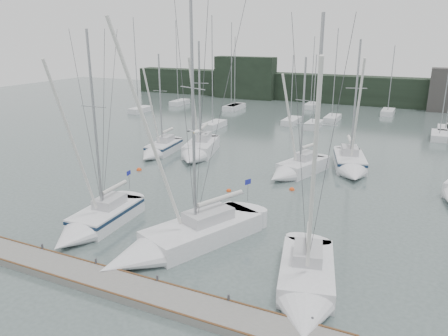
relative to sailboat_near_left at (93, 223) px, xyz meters
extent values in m
plane|color=#4C5C59|center=(5.55, 0.27, -0.54)|extent=(160.00, 160.00, 0.00)
cube|color=slate|center=(5.55, -4.73, -0.34)|extent=(24.00, 2.00, 0.40)
cube|color=black|center=(5.55, 62.27, 1.96)|extent=(90.00, 4.00, 5.00)
cube|color=black|center=(-14.45, 60.27, 3.46)|extent=(12.00, 3.00, 8.00)
cube|color=silver|center=(-11.11, 46.90, -0.19)|extent=(1.80, 4.50, 0.90)
cylinder|color=gray|center=(-11.11, 46.40, 6.87)|extent=(0.12, 0.12, 13.22)
cube|color=silver|center=(-21.99, 47.78, -0.19)|extent=(1.80, 4.50, 0.90)
cylinder|color=gray|center=(-21.99, 47.28, 7.08)|extent=(0.12, 0.12, 13.66)
cube|color=silver|center=(13.09, 53.33, -0.19)|extent=(1.80, 4.50, 0.90)
cylinder|color=gray|center=(13.09, 52.83, 5.19)|extent=(0.12, 0.12, 9.86)
cube|color=silver|center=(-23.79, 38.31, -0.19)|extent=(1.80, 4.50, 0.90)
cylinder|color=gray|center=(-23.79, 37.81, 7.22)|extent=(0.12, 0.12, 13.93)
cube|color=silver|center=(-10.81, 47.64, -0.19)|extent=(1.80, 4.50, 0.90)
cylinder|color=gray|center=(-10.81, 47.14, 5.78)|extent=(0.12, 0.12, 11.06)
cube|color=silver|center=(1.40, 39.69, -0.19)|extent=(1.80, 4.50, 0.90)
cylinder|color=gray|center=(1.40, 39.19, 4.64)|extent=(0.12, 0.12, 8.76)
cube|color=silver|center=(4.88, 38.41, -0.19)|extent=(1.80, 4.50, 0.90)
cylinder|color=gray|center=(4.88, 37.91, 4.73)|extent=(0.12, 0.12, 8.95)
cube|color=silver|center=(-7.39, 32.61, -0.19)|extent=(1.80, 4.50, 0.90)
cylinder|color=gray|center=(-7.39, 32.11, 7.15)|extent=(0.12, 0.12, 13.80)
cube|color=silver|center=(20.49, 38.51, -0.19)|extent=(1.80, 4.50, 0.90)
cylinder|color=gray|center=(20.49, 38.01, 5.55)|extent=(0.12, 0.12, 10.59)
cube|color=silver|center=(0.48, 54.47, -0.19)|extent=(1.80, 4.50, 0.90)
cylinder|color=gray|center=(0.48, 53.97, 5.80)|extent=(0.12, 0.12, 11.09)
cube|color=silver|center=(21.18, 42.22, -0.19)|extent=(1.80, 4.50, 0.90)
cube|color=silver|center=(6.27, 44.14, -0.19)|extent=(1.80, 4.50, 0.90)
cylinder|color=gray|center=(6.27, 43.64, 6.39)|extent=(0.12, 0.12, 12.27)
cube|color=silver|center=(-0.09, 1.49, -0.14)|extent=(2.95, 5.61, 1.35)
cone|color=silver|center=(0.15, -2.40, -0.14)|extent=(2.75, 2.50, 2.61)
cube|color=#B4B4B9|center=(-0.12, 1.94, 0.85)|extent=(1.57, 2.27, 0.63)
cylinder|color=gray|center=(-0.07, 1.11, 6.35)|extent=(0.16, 0.16, 11.64)
cylinder|color=silver|center=(-0.16, 2.59, 1.66)|extent=(0.42, 2.68, 0.25)
cube|color=#10223B|center=(-0.09, 1.49, 0.31)|extent=(2.97, 5.64, 0.22)
cube|color=#1A2094|center=(-0.28, 4.40, 2.15)|extent=(0.05, 0.49, 0.32)
cube|color=silver|center=(7.07, 2.00, -0.10)|extent=(5.84, 8.15, 1.47)
cone|color=silver|center=(4.95, -2.94, -0.10)|extent=(4.15, 4.20, 3.14)
cube|color=#B4B4B9|center=(7.26, 2.45, 0.98)|extent=(2.77, 3.45, 0.69)
cylinder|color=gray|center=(6.86, 1.50, 7.59)|extent=(0.18, 0.18, 13.92)
cylinder|color=silver|center=(7.66, 3.38, 1.86)|extent=(1.70, 3.49, 0.27)
cube|color=#1A2094|center=(8.62, 5.64, 2.40)|extent=(0.23, 0.49, 0.35)
cube|color=silver|center=(14.26, 0.11, -0.14)|extent=(3.96, 6.13, 1.35)
cone|color=silver|center=(15.22, -3.81, -0.14)|extent=(3.20, 2.99, 2.71)
cube|color=#B4B4B9|center=(14.16, 0.55, 0.85)|extent=(1.98, 2.55, 0.63)
cylinder|color=gray|center=(14.36, -0.28, 6.67)|extent=(0.16, 0.16, 12.26)
cylinder|color=silver|center=(14.00, 1.21, 1.67)|extent=(0.90, 2.74, 0.25)
cube|color=maroon|center=(13.55, 3.03, 2.16)|extent=(0.13, 0.48, 0.32)
cube|color=silver|center=(-6.61, 18.79, -0.14)|extent=(2.77, 5.15, 1.36)
cone|color=silver|center=(-6.24, 15.28, -0.14)|extent=(2.48, 2.34, 2.26)
cube|color=#B4B4B9|center=(-6.66, 19.24, 0.86)|extent=(1.45, 2.09, 0.63)
cylinder|color=gray|center=(-6.58, 18.44, 5.21)|extent=(0.16, 0.16, 9.34)
cylinder|color=silver|center=(-6.72, 19.77, 1.67)|extent=(0.51, 2.42, 0.25)
cube|color=#10223B|center=(-6.61, 18.79, 0.32)|extent=(2.80, 5.17, 0.23)
cube|color=silver|center=(-2.75, 20.21, -0.05)|extent=(4.13, 6.50, 1.65)
cone|color=silver|center=(-1.70, 16.05, -0.05)|extent=(3.29, 3.17, 2.75)
cube|color=#B4B4B9|center=(-2.88, 20.75, 1.16)|extent=(2.05, 2.70, 0.77)
cylinder|color=gray|center=(-2.64, 19.80, 5.96)|extent=(0.20, 0.20, 10.36)
cylinder|color=silver|center=(-3.04, 21.38, 2.15)|extent=(1.02, 2.92, 0.31)
cube|color=silver|center=(8.99, 18.11, -0.10)|extent=(3.83, 5.55, 1.48)
cone|color=silver|center=(7.87, 14.68, -0.10)|extent=(2.93, 2.80, 2.37)
cube|color=#B4B4B9|center=(9.14, 18.58, 0.99)|extent=(1.87, 2.33, 0.69)
cylinder|color=gray|center=(8.88, 17.77, 5.30)|extent=(0.18, 0.18, 9.31)
cylinder|color=silver|center=(9.31, 19.07, 1.88)|extent=(1.03, 2.44, 0.28)
cube|color=silver|center=(12.65, 21.68, -0.08)|extent=(4.07, 6.14, 1.54)
cone|color=silver|center=(13.72, 17.80, -0.08)|extent=(3.22, 3.04, 2.67)
cube|color=#B4B4B9|center=(12.52, 22.18, 1.05)|extent=(2.01, 2.56, 0.72)
cylinder|color=gray|center=(12.76, 21.29, 6.05)|extent=(0.18, 0.18, 10.71)
cylinder|color=silver|center=(12.36, 22.77, 1.97)|extent=(1.01, 2.73, 0.29)
cube|color=#10223B|center=(12.65, 21.68, 0.43)|extent=(4.10, 6.16, 0.26)
sphere|color=#E24714|center=(4.90, 10.68, -0.54)|extent=(0.42, 0.42, 0.42)
sphere|color=#E24714|center=(9.51, 13.19, -0.54)|extent=(0.46, 0.46, 0.46)
sphere|color=#E24714|center=(-5.21, 12.24, -0.54)|extent=(0.50, 0.50, 0.50)
ellipsoid|color=white|center=(8.51, -1.09, 7.16)|extent=(0.30, 0.51, 0.22)
cube|color=gray|center=(8.21, -1.05, 7.18)|extent=(0.50, 0.21, 0.12)
cube|color=gray|center=(8.82, -1.13, 7.18)|extent=(0.50, 0.21, 0.12)
camera|label=1|loc=(18.97, -19.98, 11.96)|focal=35.00mm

